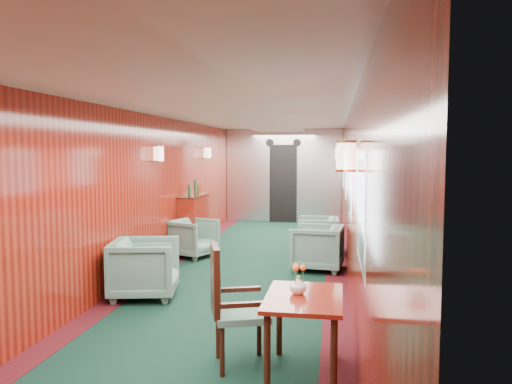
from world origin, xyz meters
TOP-DOWN VIEW (x-y plane):
  - room at (0.00, 0.00)m, footprint 12.00×12.10m
  - bulkhead at (0.00, 5.91)m, footprint 2.98×0.17m
  - windows_right at (1.49, 0.25)m, footprint 0.02×8.60m
  - wall_sconces at (0.00, 0.57)m, footprint 2.97×7.97m
  - dining_table at (1.07, -2.94)m, footprint 0.63×0.89m
  - side_chair at (0.44, -2.87)m, footprint 0.58×0.60m
  - credenza at (-1.34, 2.18)m, footprint 0.35×1.13m
  - flower_vase at (1.02, -2.89)m, footprint 0.17×0.17m
  - armchair_left_near at (-1.04, -1.05)m, footprint 0.96×0.94m
  - armchair_left_far at (-1.12, 1.37)m, footprint 0.93×0.92m
  - armchair_right_near at (1.05, 0.74)m, footprint 0.85×0.83m
  - armchair_right_far at (1.03, 2.03)m, footprint 0.75×0.73m

SIDE VIEW (x-z plane):
  - armchair_left_far at x=-1.12m, z-range 0.00..0.66m
  - armchair_right_far at x=1.03m, z-range 0.00..0.66m
  - armchair_right_near at x=1.05m, z-range 0.00..0.70m
  - armchair_left_near at x=-1.04m, z-range 0.00..0.74m
  - credenza at x=-1.34m, z-range -0.13..1.16m
  - dining_table at x=1.07m, z-range 0.23..0.89m
  - side_chair at x=0.44m, z-range 0.04..1.10m
  - flower_vase at x=1.02m, z-range 0.67..0.82m
  - bulkhead at x=0.00m, z-range -0.01..2.38m
  - windows_right at x=1.49m, z-range 1.05..1.85m
  - room at x=0.00m, z-range 0.43..2.83m
  - wall_sconces at x=0.00m, z-range 1.66..1.91m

